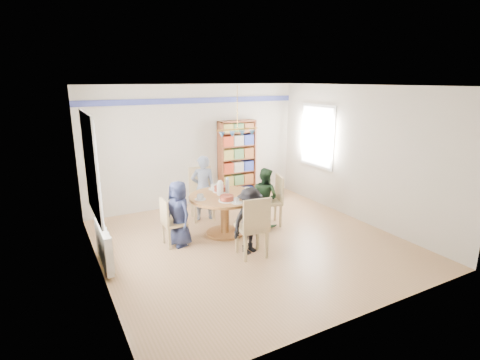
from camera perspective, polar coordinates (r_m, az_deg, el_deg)
ground at (r=6.74m, az=1.64°, el=-9.44°), size 5.00×5.00×0.00m
room_shell at (r=6.88m, az=-3.78°, el=5.44°), size 5.00×5.00×5.00m
radiator at (r=6.15m, az=-20.04°, el=-9.34°), size 0.12×1.00×0.60m
dining_table at (r=6.88m, az=-2.36°, el=-3.92°), size 1.30×1.30×0.75m
chair_left at (r=6.55m, az=-10.58°, el=-6.05°), size 0.38×0.38×0.85m
chair_right at (r=7.38m, az=5.14°, el=-2.74°), size 0.55×0.55×0.99m
chair_far at (r=7.74m, az=-5.91°, el=-1.62°), size 0.54×0.54×1.06m
chair_near at (r=5.98m, az=2.13°, el=-6.82°), size 0.51×0.51×1.03m
person_left at (r=6.52m, az=-9.31°, el=-5.05°), size 0.51×0.64×1.15m
person_right at (r=7.33m, az=3.79°, el=-2.56°), size 0.60×0.68×1.16m
person_far at (r=7.62m, az=-5.65°, el=-1.20°), size 0.54×0.41×1.34m
person_near at (r=6.16m, az=1.54°, el=-6.20°), size 0.81×0.60×1.12m
bookshelf at (r=8.85m, az=-0.47°, el=2.89°), size 0.90×0.27×1.89m
tableware at (r=6.81m, az=-2.66°, el=-1.83°), size 1.15×1.15×0.30m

